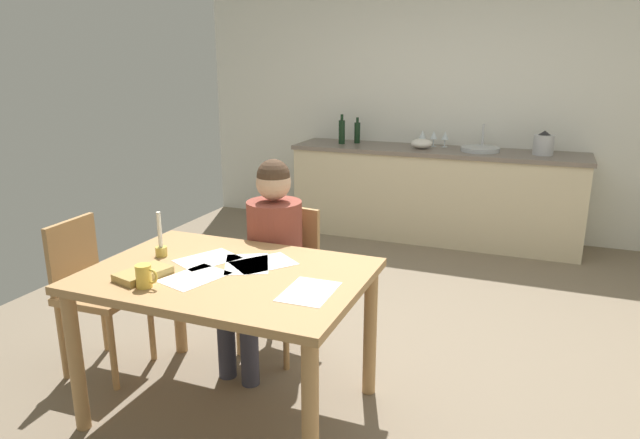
{
  "coord_description": "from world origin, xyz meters",
  "views": [
    {
      "loc": [
        0.98,
        -3.23,
        1.73
      ],
      "look_at": [
        -0.18,
        -0.34,
        0.85
      ],
      "focal_mm": 31.75,
      "sensor_mm": 36.0,
      "label": 1
    }
  ],
  "objects_px": {
    "mixing_bowl": "(422,144)",
    "dining_table": "(228,291)",
    "chair_side_empty": "(94,288)",
    "wine_glass_near_sink": "(445,136)",
    "candlestick": "(161,244)",
    "bottle_vinegar": "(357,132)",
    "sink_unit": "(480,149)",
    "wine_glass_back_left": "(422,135)",
    "bottle_oil": "(342,131)",
    "person_seated": "(268,250)",
    "chair_at_table": "(283,272)",
    "coffee_mug": "(145,276)",
    "wine_glass_by_kettle": "(434,135)",
    "book_magazine": "(143,274)",
    "stovetop_kettle": "(544,144)"
  },
  "relations": [
    {
      "from": "mixing_bowl",
      "to": "wine_glass_near_sink",
      "type": "bearing_deg",
      "value": 42.64
    },
    {
      "from": "wine_glass_back_left",
      "to": "bottle_oil",
      "type": "bearing_deg",
      "value": -168.13
    },
    {
      "from": "chair_side_empty",
      "to": "wine_glass_near_sink",
      "type": "height_order",
      "value": "wine_glass_near_sink"
    },
    {
      "from": "bottle_oil",
      "to": "mixing_bowl",
      "type": "distance_m",
      "value": 0.83
    },
    {
      "from": "chair_side_empty",
      "to": "sink_unit",
      "type": "bearing_deg",
      "value": 61.84
    },
    {
      "from": "chair_at_table",
      "to": "stovetop_kettle",
      "type": "distance_m",
      "value": 2.96
    },
    {
      "from": "mixing_bowl",
      "to": "dining_table",
      "type": "bearing_deg",
      "value": -94.24
    },
    {
      "from": "candlestick",
      "to": "mixing_bowl",
      "type": "relative_size",
      "value": 1.14
    },
    {
      "from": "candlestick",
      "to": "sink_unit",
      "type": "height_order",
      "value": "sink_unit"
    },
    {
      "from": "coffee_mug",
      "to": "mixing_bowl",
      "type": "height_order",
      "value": "mixing_bowl"
    },
    {
      "from": "dining_table",
      "to": "coffee_mug",
      "type": "bearing_deg",
      "value": -128.23
    },
    {
      "from": "dining_table",
      "to": "person_seated",
      "type": "height_order",
      "value": "person_seated"
    },
    {
      "from": "person_seated",
      "to": "coffee_mug",
      "type": "height_order",
      "value": "person_seated"
    },
    {
      "from": "chair_side_empty",
      "to": "wine_glass_back_left",
      "type": "bearing_deg",
      "value": 71.31
    },
    {
      "from": "bottle_vinegar",
      "to": "wine_glass_back_left",
      "type": "distance_m",
      "value": 0.67
    },
    {
      "from": "chair_at_table",
      "to": "bottle_vinegar",
      "type": "xyz_separation_m",
      "value": [
        -0.41,
        2.66,
        0.52
      ]
    },
    {
      "from": "sink_unit",
      "to": "wine_glass_back_left",
      "type": "height_order",
      "value": "sink_unit"
    },
    {
      "from": "person_seated",
      "to": "wine_glass_near_sink",
      "type": "xyz_separation_m",
      "value": [
        0.5,
        2.87,
        0.33
      ]
    },
    {
      "from": "book_magazine",
      "to": "wine_glass_near_sink",
      "type": "bearing_deg",
      "value": 93.39
    },
    {
      "from": "coffee_mug",
      "to": "wine_glass_near_sink",
      "type": "relative_size",
      "value": 0.72
    },
    {
      "from": "chair_at_table",
      "to": "candlestick",
      "type": "relative_size",
      "value": 3.7
    },
    {
      "from": "person_seated",
      "to": "wine_glass_by_kettle",
      "type": "xyz_separation_m",
      "value": [
        0.39,
        2.87,
        0.33
      ]
    },
    {
      "from": "book_magazine",
      "to": "sink_unit",
      "type": "bearing_deg",
      "value": 87.44
    },
    {
      "from": "coffee_mug",
      "to": "bottle_oil",
      "type": "xyz_separation_m",
      "value": [
        -0.34,
        3.56,
        0.22
      ]
    },
    {
      "from": "dining_table",
      "to": "wine_glass_by_kettle",
      "type": "xyz_separation_m",
      "value": [
        0.32,
        3.43,
        0.36
      ]
    },
    {
      "from": "dining_table",
      "to": "book_magazine",
      "type": "relative_size",
      "value": 5.38
    },
    {
      "from": "sink_unit",
      "to": "wine_glass_near_sink",
      "type": "height_order",
      "value": "sink_unit"
    },
    {
      "from": "coffee_mug",
      "to": "stovetop_kettle",
      "type": "height_order",
      "value": "stovetop_kettle"
    },
    {
      "from": "bottle_vinegar",
      "to": "wine_glass_near_sink",
      "type": "height_order",
      "value": "bottle_vinegar"
    },
    {
      "from": "chair_side_empty",
      "to": "book_magazine",
      "type": "bearing_deg",
      "value": -25.82
    },
    {
      "from": "wine_glass_near_sink",
      "to": "chair_side_empty",
      "type": "bearing_deg",
      "value": -112.05
    },
    {
      "from": "dining_table",
      "to": "chair_at_table",
      "type": "bearing_deg",
      "value": 93.72
    },
    {
      "from": "dining_table",
      "to": "bottle_vinegar",
      "type": "relative_size",
      "value": 5.03
    },
    {
      "from": "wine_glass_by_kettle",
      "to": "mixing_bowl",
      "type": "bearing_deg",
      "value": -114.67
    },
    {
      "from": "candlestick",
      "to": "bottle_vinegar",
      "type": "distance_m",
      "value": 3.31
    },
    {
      "from": "wine_glass_back_left",
      "to": "wine_glass_by_kettle",
      "type": "bearing_deg",
      "value": 0.0
    },
    {
      "from": "chair_at_table",
      "to": "sink_unit",
      "type": "distance_m",
      "value": 2.74
    },
    {
      "from": "chair_side_empty",
      "to": "candlestick",
      "type": "relative_size",
      "value": 3.72
    },
    {
      "from": "wine_glass_by_kettle",
      "to": "wine_glass_near_sink",
      "type": "bearing_deg",
      "value": 0.0
    },
    {
      "from": "person_seated",
      "to": "chair_at_table",
      "type": "bearing_deg",
      "value": 82.87
    },
    {
      "from": "chair_side_empty",
      "to": "wine_glass_by_kettle",
      "type": "distance_m",
      "value": 3.61
    },
    {
      "from": "sink_unit",
      "to": "wine_glass_near_sink",
      "type": "xyz_separation_m",
      "value": [
        -0.36,
        0.15,
        0.09
      ]
    },
    {
      "from": "stovetop_kettle",
      "to": "candlestick",
      "type": "bearing_deg",
      "value": -118.89
    },
    {
      "from": "person_seated",
      "to": "sink_unit",
      "type": "relative_size",
      "value": 3.32
    },
    {
      "from": "sink_unit",
      "to": "wine_glass_by_kettle",
      "type": "distance_m",
      "value": 0.5
    },
    {
      "from": "mixing_bowl",
      "to": "coffee_mug",
      "type": "bearing_deg",
      "value": -97.7
    },
    {
      "from": "candlestick",
      "to": "wine_glass_near_sink",
      "type": "height_order",
      "value": "wine_glass_near_sink"
    },
    {
      "from": "wine_glass_back_left",
      "to": "candlestick",
      "type": "bearing_deg",
      "value": -100.78
    },
    {
      "from": "coffee_mug",
      "to": "wine_glass_by_kettle",
      "type": "distance_m",
      "value": 3.78
    },
    {
      "from": "candlestick",
      "to": "chair_side_empty",
      "type": "bearing_deg",
      "value": 178.48
    }
  ]
}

